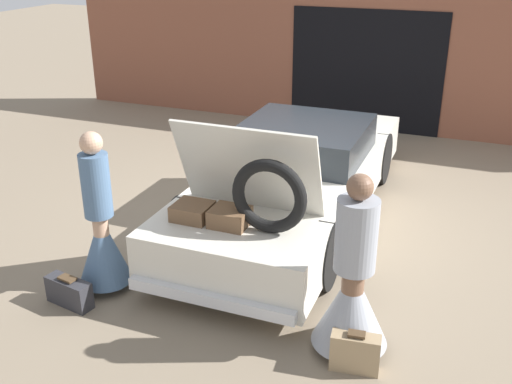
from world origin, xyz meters
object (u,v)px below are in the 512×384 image
object	(u,v)px
car	(296,177)
suitcase_beside_right_person	(355,352)
person_left	(102,234)
suitcase_beside_left_person	(69,292)
person_right	(352,291)

from	to	relation	value
car	suitcase_beside_right_person	xyz separation A→B (m)	(1.41, -2.71, -0.38)
person_left	suitcase_beside_left_person	world-z (taller)	person_left
car	person_right	world-z (taller)	car
person_left	suitcase_beside_left_person	size ratio (longest dim) A/B	3.23
car	suitcase_beside_right_person	distance (m)	3.08
car	suitcase_beside_left_person	world-z (taller)	car
person_left	suitcase_beside_right_person	bearing A→B (deg)	69.90
person_left	car	bearing A→B (deg)	138.20
person_left	suitcase_beside_left_person	bearing A→B (deg)	-32.15
car	suitcase_beside_left_person	size ratio (longest dim) A/B	9.81
person_right	suitcase_beside_left_person	bearing A→B (deg)	98.19
car	person_right	size ratio (longest dim) A/B	3.08
suitcase_beside_left_person	suitcase_beside_right_person	bearing A→B (deg)	1.63
car	person_left	xyz separation A→B (m)	(-1.30, -2.37, 0.06)
person_right	suitcase_beside_left_person	size ratio (longest dim) A/B	3.18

